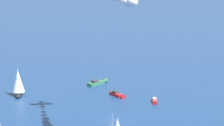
{
  "coord_description": "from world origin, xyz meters",
  "views": [
    {
      "loc": [
        67.27,
        -114.7,
        47.35
      ],
      "look_at": [
        0.0,
        0.0,
        18.42
      ],
      "focal_mm": 69.53,
      "sensor_mm": 36.0,
      "label": 1
    }
  ],
  "objects_px": {
    "motorboat_inshore": "(118,95)",
    "sailboat_mid_cluster": "(18,83)",
    "motorboat_far_port": "(155,101)",
    "motorboat_trailing": "(98,82)"
  },
  "relations": [
    {
      "from": "motorboat_inshore",
      "to": "motorboat_trailing",
      "type": "xyz_separation_m",
      "value": [
        -15.91,
        11.36,
        0.13
      ]
    },
    {
      "from": "motorboat_inshore",
      "to": "sailboat_mid_cluster",
      "type": "distance_m",
      "value": 38.2
    },
    {
      "from": "motorboat_far_port",
      "to": "sailboat_mid_cluster",
      "type": "height_order",
      "value": "sailboat_mid_cluster"
    },
    {
      "from": "motorboat_trailing",
      "to": "sailboat_mid_cluster",
      "type": "xyz_separation_m",
      "value": [
        -17.42,
        -29.5,
        4.33
      ]
    },
    {
      "from": "motorboat_trailing",
      "to": "sailboat_mid_cluster",
      "type": "relative_size",
      "value": 0.9
    },
    {
      "from": "motorboat_far_port",
      "to": "motorboat_inshore",
      "type": "xyz_separation_m",
      "value": [
        -15.29,
        -0.15,
        0.15
      ]
    },
    {
      "from": "motorboat_inshore",
      "to": "motorboat_far_port",
      "type": "bearing_deg",
      "value": 0.55
    },
    {
      "from": "motorboat_far_port",
      "to": "motorboat_trailing",
      "type": "xyz_separation_m",
      "value": [
        -31.2,
        11.21,
        0.28
      ]
    },
    {
      "from": "motorboat_inshore",
      "to": "sailboat_mid_cluster",
      "type": "xyz_separation_m",
      "value": [
        -33.33,
        -18.14,
        4.47
      ]
    },
    {
      "from": "motorboat_trailing",
      "to": "sailboat_mid_cluster",
      "type": "height_order",
      "value": "sailboat_mid_cluster"
    }
  ]
}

